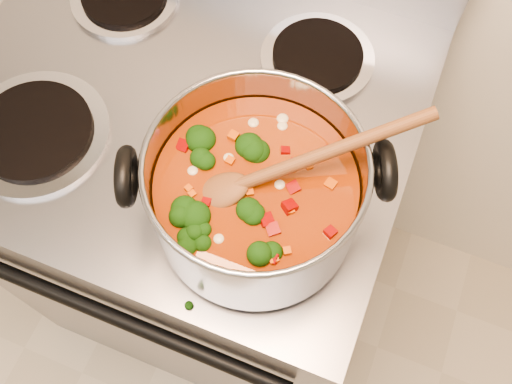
# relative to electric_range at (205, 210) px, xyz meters

# --- Properties ---
(electric_range) EXTENTS (0.74, 0.67, 1.08)m
(electric_range) POSITION_rel_electric_range_xyz_m (0.00, 0.00, 0.00)
(electric_range) COLOR gray
(electric_range) RESTS_ON ground
(stockpot) EXTENTS (0.33, 0.27, 0.16)m
(stockpot) POSITION_rel_electric_range_xyz_m (0.19, -0.15, 0.54)
(stockpot) COLOR #929399
(stockpot) RESTS_ON electric_range
(wooden_spoon) EXTENTS (0.26, 0.20, 0.11)m
(wooden_spoon) POSITION_rel_electric_range_xyz_m (0.20, -0.14, 0.59)
(wooden_spoon) COLOR brown
(wooden_spoon) RESTS_ON stockpot
(cooktop_crumbs) EXTENTS (0.03, 0.32, 0.01)m
(cooktop_crumbs) POSITION_rel_electric_range_xyz_m (0.25, -0.15, 0.46)
(cooktop_crumbs) COLOR black
(cooktop_crumbs) RESTS_ON electric_range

